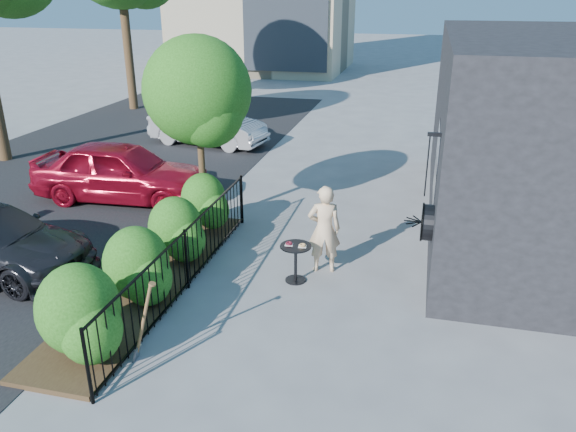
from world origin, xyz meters
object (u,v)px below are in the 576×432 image
(woman, at_px, (324,229))
(car_silver, at_px, (208,126))
(car_red, at_px, (121,171))
(patio_tree, at_px, (200,98))
(shovel, at_px, (143,326))
(cafe_table, at_px, (296,257))

(woman, height_order, car_silver, woman)
(car_red, relative_size, car_silver, 1.08)
(car_red, height_order, car_silver, car_red)
(patio_tree, xyz_separation_m, shovel, (0.98, -4.81, -2.20))
(cafe_table, bearing_deg, car_red, 148.83)
(patio_tree, relative_size, cafe_table, 5.37)
(patio_tree, relative_size, woman, 2.41)
(patio_tree, bearing_deg, car_red, 159.12)
(woman, relative_size, shovel, 1.26)
(woman, height_order, shovel, woman)
(cafe_table, bearing_deg, woman, 52.64)
(shovel, relative_size, car_red, 0.31)
(cafe_table, bearing_deg, shovel, -118.51)
(cafe_table, bearing_deg, car_silver, 120.21)
(shovel, distance_m, car_red, 6.78)
(cafe_table, height_order, car_silver, car_silver)
(cafe_table, xyz_separation_m, shovel, (-1.49, -2.75, 0.09))
(shovel, bearing_deg, woman, 59.95)
(cafe_table, xyz_separation_m, woman, (0.40, 0.52, 0.34))
(car_silver, bearing_deg, shovel, -153.63)
(shovel, bearing_deg, car_silver, 107.00)
(patio_tree, distance_m, woman, 3.80)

